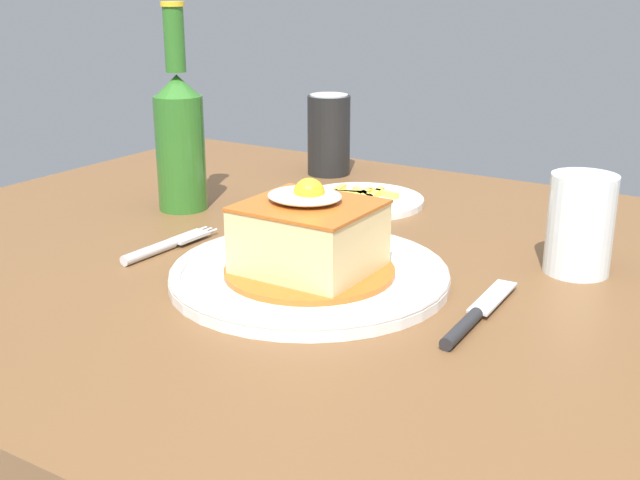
{
  "coord_description": "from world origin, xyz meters",
  "views": [
    {
      "loc": [
        0.44,
        -0.72,
        1.05
      ],
      "look_at": [
        0.03,
        -0.06,
        0.79
      ],
      "focal_mm": 44.84,
      "sensor_mm": 36.0,
      "label": 1
    }
  ],
  "objects_px": {
    "main_plate": "(309,274)",
    "beer_bottle_green": "(180,135)",
    "fork": "(163,247)",
    "soda_can": "(329,135)",
    "drinking_glass": "(580,231)",
    "side_plate_fries": "(361,200)",
    "knife": "(471,319)"
  },
  "relations": [
    {
      "from": "main_plate",
      "to": "side_plate_fries",
      "type": "bearing_deg",
      "value": 109.45
    },
    {
      "from": "fork",
      "to": "drinking_glass",
      "type": "relative_size",
      "value": 1.35
    },
    {
      "from": "main_plate",
      "to": "drinking_glass",
      "type": "height_order",
      "value": "drinking_glass"
    },
    {
      "from": "soda_can",
      "to": "beer_bottle_green",
      "type": "relative_size",
      "value": 0.47
    },
    {
      "from": "side_plate_fries",
      "to": "knife",
      "type": "bearing_deg",
      "value": -46.56
    },
    {
      "from": "beer_bottle_green",
      "to": "side_plate_fries",
      "type": "xyz_separation_m",
      "value": [
        0.19,
        0.15,
        -0.09
      ]
    },
    {
      "from": "beer_bottle_green",
      "to": "side_plate_fries",
      "type": "bearing_deg",
      "value": 37.67
    },
    {
      "from": "main_plate",
      "to": "drinking_glass",
      "type": "relative_size",
      "value": 2.69
    },
    {
      "from": "main_plate",
      "to": "fork",
      "type": "xyz_separation_m",
      "value": [
        -0.19,
        -0.01,
        -0.0
      ]
    },
    {
      "from": "knife",
      "to": "beer_bottle_green",
      "type": "distance_m",
      "value": 0.5
    },
    {
      "from": "beer_bottle_green",
      "to": "fork",
      "type": "bearing_deg",
      "value": -56.24
    },
    {
      "from": "beer_bottle_green",
      "to": "side_plate_fries",
      "type": "height_order",
      "value": "beer_bottle_green"
    },
    {
      "from": "knife",
      "to": "beer_bottle_green",
      "type": "bearing_deg",
      "value": 162.47
    },
    {
      "from": "drinking_glass",
      "to": "knife",
      "type": "bearing_deg",
      "value": -102.76
    },
    {
      "from": "main_plate",
      "to": "fork",
      "type": "height_order",
      "value": "main_plate"
    },
    {
      "from": "drinking_glass",
      "to": "side_plate_fries",
      "type": "distance_m",
      "value": 0.34
    },
    {
      "from": "beer_bottle_green",
      "to": "drinking_glass",
      "type": "xyz_separation_m",
      "value": [
        0.51,
        0.04,
        -0.05
      ]
    },
    {
      "from": "soda_can",
      "to": "beer_bottle_green",
      "type": "bearing_deg",
      "value": -102.73
    },
    {
      "from": "soda_can",
      "to": "drinking_glass",
      "type": "distance_m",
      "value": 0.51
    },
    {
      "from": "drinking_glass",
      "to": "main_plate",
      "type": "bearing_deg",
      "value": -141.52
    },
    {
      "from": "beer_bottle_green",
      "to": "drinking_glass",
      "type": "relative_size",
      "value": 2.53
    },
    {
      "from": "soda_can",
      "to": "drinking_glass",
      "type": "relative_size",
      "value": 1.18
    },
    {
      "from": "main_plate",
      "to": "beer_bottle_green",
      "type": "xyz_separation_m",
      "value": [
        -0.29,
        0.14,
        0.09
      ]
    },
    {
      "from": "fork",
      "to": "beer_bottle_green",
      "type": "distance_m",
      "value": 0.2
    },
    {
      "from": "soda_can",
      "to": "beer_bottle_green",
      "type": "xyz_separation_m",
      "value": [
        -0.06,
        -0.27,
        0.04
      ]
    },
    {
      "from": "soda_can",
      "to": "knife",
      "type": "bearing_deg",
      "value": -45.83
    },
    {
      "from": "fork",
      "to": "main_plate",
      "type": "bearing_deg",
      "value": 2.48
    },
    {
      "from": "main_plate",
      "to": "soda_can",
      "type": "distance_m",
      "value": 0.47
    },
    {
      "from": "knife",
      "to": "beer_bottle_green",
      "type": "height_order",
      "value": "beer_bottle_green"
    },
    {
      "from": "fork",
      "to": "beer_bottle_green",
      "type": "bearing_deg",
      "value": 123.76
    },
    {
      "from": "knife",
      "to": "soda_can",
      "type": "distance_m",
      "value": 0.59
    },
    {
      "from": "drinking_glass",
      "to": "beer_bottle_green",
      "type": "bearing_deg",
      "value": -175.83
    }
  ]
}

